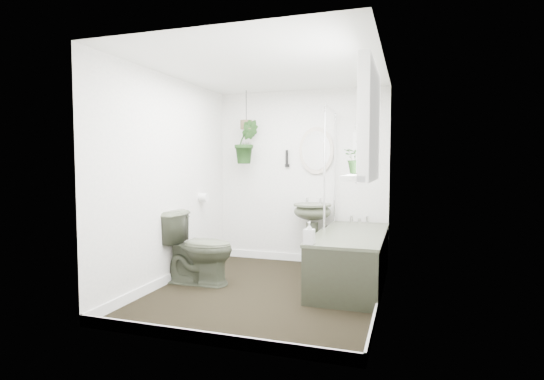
% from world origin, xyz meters
% --- Properties ---
extents(floor, '(2.30, 2.80, 0.02)m').
position_xyz_m(floor, '(0.00, 0.00, -0.01)').
color(floor, black).
rests_on(floor, ground).
extents(ceiling, '(2.30, 2.80, 0.02)m').
position_xyz_m(ceiling, '(0.00, 0.00, 2.31)').
color(ceiling, white).
rests_on(ceiling, ground).
extents(wall_back, '(2.30, 0.02, 2.30)m').
position_xyz_m(wall_back, '(0.00, 1.41, 1.15)').
color(wall_back, white).
rests_on(wall_back, ground).
extents(wall_front, '(2.30, 0.02, 2.30)m').
position_xyz_m(wall_front, '(0.00, -1.41, 1.15)').
color(wall_front, white).
rests_on(wall_front, ground).
extents(wall_left, '(0.02, 2.80, 2.30)m').
position_xyz_m(wall_left, '(-1.16, 0.00, 1.15)').
color(wall_left, white).
rests_on(wall_left, ground).
extents(wall_right, '(0.02, 2.80, 2.30)m').
position_xyz_m(wall_right, '(1.16, 0.00, 1.15)').
color(wall_right, white).
rests_on(wall_right, ground).
extents(skirting, '(2.30, 2.80, 0.10)m').
position_xyz_m(skirting, '(0.00, 0.00, 0.05)').
color(skirting, white).
rests_on(skirting, floor).
extents(bathtub, '(0.72, 1.72, 0.58)m').
position_xyz_m(bathtub, '(0.80, 0.50, 0.29)').
color(bathtub, '#474D3A').
rests_on(bathtub, floor).
extents(bath_screen, '(0.04, 0.72, 1.40)m').
position_xyz_m(bath_screen, '(0.47, 0.99, 1.28)').
color(bath_screen, silver).
rests_on(bath_screen, bathtub).
extents(shower_box, '(0.20, 0.10, 0.35)m').
position_xyz_m(shower_box, '(0.80, 1.34, 1.55)').
color(shower_box, white).
rests_on(shower_box, wall_back).
extents(oval_mirror, '(0.46, 0.03, 0.62)m').
position_xyz_m(oval_mirror, '(0.22, 1.37, 1.50)').
color(oval_mirror, beige).
rests_on(oval_mirror, wall_back).
extents(wall_sconce, '(0.04, 0.04, 0.22)m').
position_xyz_m(wall_sconce, '(-0.18, 1.36, 1.40)').
color(wall_sconce, black).
rests_on(wall_sconce, wall_back).
extents(toilet_roll_holder, '(0.11, 0.11, 0.11)m').
position_xyz_m(toilet_roll_holder, '(-1.10, 0.70, 0.90)').
color(toilet_roll_holder, white).
rests_on(toilet_roll_holder, wall_left).
extents(window_recess, '(0.08, 1.00, 0.90)m').
position_xyz_m(window_recess, '(1.09, -0.70, 1.65)').
color(window_recess, white).
rests_on(window_recess, wall_right).
extents(window_sill, '(0.18, 1.00, 0.04)m').
position_xyz_m(window_sill, '(1.02, -0.70, 1.23)').
color(window_sill, white).
rests_on(window_sill, wall_right).
extents(window_blinds, '(0.01, 0.86, 0.76)m').
position_xyz_m(window_blinds, '(1.04, -0.70, 1.65)').
color(window_blinds, white).
rests_on(window_blinds, wall_right).
extents(toilet, '(0.79, 0.46, 0.80)m').
position_xyz_m(toilet, '(-0.82, 0.03, 0.40)').
color(toilet, '#474D3A').
rests_on(toilet, floor).
extents(pedestal_sink, '(0.52, 0.45, 0.82)m').
position_xyz_m(pedestal_sink, '(0.22, 1.15, 0.41)').
color(pedestal_sink, '#474D3A').
rests_on(pedestal_sink, floor).
extents(sill_plant, '(0.26, 0.23, 0.26)m').
position_xyz_m(sill_plant, '(0.99, -0.62, 1.38)').
color(sill_plant, black).
rests_on(sill_plant, window_sill).
extents(hanging_plant, '(0.40, 0.37, 0.58)m').
position_xyz_m(hanging_plant, '(-0.70, 1.19, 1.62)').
color(hanging_plant, black).
rests_on(hanging_plant, ceiling).
extents(soap_bottle, '(0.10, 0.10, 0.21)m').
position_xyz_m(soap_bottle, '(0.51, -0.29, 0.68)').
color(soap_bottle, black).
rests_on(soap_bottle, bathtub).
extents(hanging_pot, '(0.16, 0.16, 0.12)m').
position_xyz_m(hanging_pot, '(-0.70, 1.19, 1.85)').
color(hanging_pot, brown).
rests_on(hanging_pot, ceiling).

